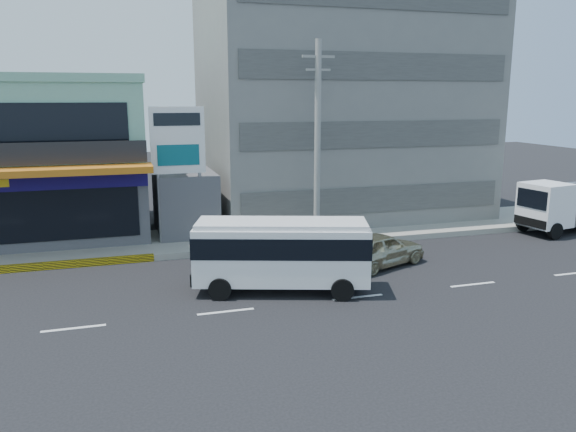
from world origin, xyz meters
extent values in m
plane|color=black|center=(0.00, 0.00, 0.00)|extent=(120.00, 120.00, 0.00)
cube|color=gray|center=(5.00, 9.50, 0.15)|extent=(70.00, 5.00, 0.30)
cube|color=#48474D|center=(-8.00, 14.00, 2.00)|extent=(12.00, 10.00, 4.00)
cube|color=#7CAF95|center=(-8.00, 14.00, 6.00)|extent=(12.00, 10.00, 4.00)
cube|color=#C16816|center=(-8.00, 8.20, 4.15)|extent=(12.40, 1.80, 0.30)
cube|color=#140C54|center=(-8.00, 8.95, 3.60)|extent=(12.00, 0.12, 0.80)
cube|color=black|center=(-8.00, 8.98, 2.10)|extent=(11.00, 0.06, 2.60)
cube|color=slate|center=(10.00, 15.00, 7.00)|extent=(16.00, 12.00, 14.00)
cube|color=#48474D|center=(0.00, 12.00, 1.75)|extent=(3.00, 6.00, 3.50)
cylinder|color=slate|center=(0.00, 11.00, 3.58)|extent=(1.50, 1.50, 0.15)
cylinder|color=gray|center=(-1.50, 9.20, 3.25)|extent=(0.16, 0.16, 6.50)
cylinder|color=gray|center=(0.50, 9.20, 3.25)|extent=(0.16, 0.16, 6.50)
cube|color=white|center=(-0.50, 9.20, 5.30)|extent=(2.60, 0.18, 3.20)
cylinder|color=#999993|center=(6.00, 7.40, 5.00)|extent=(0.30, 0.30, 10.00)
cube|color=#999993|center=(6.00, 7.40, 9.20)|extent=(1.60, 0.12, 0.12)
cube|color=#999993|center=(6.00, 7.40, 8.60)|extent=(1.20, 0.10, 0.10)
cube|color=white|center=(2.48, 1.50, 1.50)|extent=(6.89, 3.97, 2.16)
cube|color=black|center=(2.48, 1.50, 1.93)|extent=(6.95, 4.02, 0.80)
cube|color=white|center=(2.48, 1.50, 2.68)|extent=(6.66, 3.73, 0.19)
cylinder|color=black|center=(0.01, 1.20, 0.42)|extent=(0.89, 0.51, 0.85)
cylinder|color=black|center=(0.64, 3.17, 0.42)|extent=(0.89, 0.51, 0.85)
cylinder|color=black|center=(4.31, -0.17, 0.42)|extent=(0.89, 0.51, 0.85)
cylinder|color=black|center=(4.94, 1.80, 0.42)|extent=(0.89, 0.51, 0.85)
imported|color=#B6B18B|center=(7.50, 3.37, 0.77)|extent=(4.90, 3.37, 1.55)
cube|color=white|center=(18.62, 6.08, 1.66)|extent=(2.48, 2.48, 2.33)
cube|color=#595956|center=(21.09, 6.50, 0.72)|extent=(7.40, 3.16, 0.45)
cylinder|color=black|center=(18.44, 5.00, 0.45)|extent=(0.93, 0.42, 0.90)
cylinder|color=black|center=(18.09, 7.03, 0.45)|extent=(0.93, 0.42, 0.90)
cylinder|color=black|center=(21.36, 7.59, 0.45)|extent=(0.93, 0.42, 0.90)
camera|label=1|loc=(-3.25, -18.31, 7.38)|focal=35.00mm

